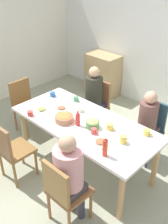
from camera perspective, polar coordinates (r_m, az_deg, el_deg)
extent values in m
plane|color=#9C9F85|center=(4.00, 0.00, -11.36)|extent=(6.49, 6.49, 0.00)
cube|color=white|center=(3.54, 0.00, -2.36)|extent=(2.06, 0.93, 0.04)
cylinder|color=tan|center=(4.17, -12.81, -3.84)|extent=(0.07, 0.07, 0.73)
cylinder|color=tan|center=(3.13, 7.99, -17.53)|extent=(0.07, 0.07, 0.73)
cylinder|color=tan|center=(4.53, -5.25, -0.11)|extent=(0.07, 0.07, 0.73)
cylinder|color=tan|center=(3.59, 15.17, -10.78)|extent=(0.07, 0.07, 0.73)
cube|color=brown|center=(3.68, -14.35, -7.96)|extent=(0.40, 0.40, 0.04)
cylinder|color=olive|center=(3.88, -17.44, -10.47)|extent=(0.04, 0.04, 0.43)
cylinder|color=olive|center=(3.65, -14.65, -13.09)|extent=(0.04, 0.04, 0.43)
cylinder|color=#936640|center=(4.00, -13.26, -8.33)|extent=(0.04, 0.04, 0.43)
cylinder|color=brown|center=(3.77, -10.29, -10.70)|extent=(0.04, 0.04, 0.43)
cube|color=brown|center=(3.47, -17.32, -6.18)|extent=(0.38, 0.04, 0.45)
cube|color=brown|center=(3.05, -3.18, -16.71)|extent=(0.40, 0.40, 0.04)
cylinder|color=brown|center=(3.23, -7.57, -19.35)|extent=(0.04, 0.04, 0.43)
cylinder|color=brown|center=(3.07, -3.20, -22.87)|extent=(0.04, 0.04, 0.43)
cylinder|color=brown|center=(3.37, -2.94, -16.28)|extent=(0.04, 0.04, 0.43)
cylinder|color=olive|center=(3.22, 1.48, -19.38)|extent=(0.04, 0.04, 0.43)
cube|color=olive|center=(2.80, -6.11, -15.36)|extent=(0.38, 0.04, 0.45)
cylinder|color=#423E4B|center=(3.29, -2.74, -17.61)|extent=(0.09, 0.09, 0.45)
cylinder|color=#363747|center=(3.22, -0.66, -19.11)|extent=(0.09, 0.09, 0.45)
cube|color=#3B363C|center=(3.00, -3.21, -15.94)|extent=(0.30, 0.30, 0.10)
cylinder|color=#D79497|center=(2.80, -3.39, -11.95)|extent=(0.32, 0.32, 0.47)
sphere|color=tan|center=(2.60, -3.60, -6.81)|extent=(0.18, 0.18, 0.18)
cube|color=olive|center=(4.48, 2.07, 0.72)|extent=(0.40, 0.40, 0.04)
cylinder|color=olive|center=(4.61, 5.01, -1.67)|extent=(0.04, 0.04, 0.43)
cylinder|color=olive|center=(4.80, 1.88, -0.16)|extent=(0.04, 0.04, 0.43)
cylinder|color=olive|center=(4.39, 2.17, -3.40)|extent=(0.04, 0.04, 0.43)
cylinder|color=#915B38|center=(4.59, -0.98, -1.74)|extent=(0.04, 0.04, 0.43)
cube|color=#955F3B|center=(4.49, 3.68, 4.15)|extent=(0.38, 0.04, 0.45)
cylinder|color=#333C4F|center=(4.48, 1.92, -2.48)|extent=(0.09, 0.09, 0.45)
cylinder|color=#2D3B49|center=(4.57, 0.44, -1.71)|extent=(0.09, 0.09, 0.45)
cube|color=#342A52|center=(4.45, 2.09, 1.39)|extent=(0.30, 0.30, 0.10)
cylinder|color=#303026|center=(4.31, 2.16, 4.72)|extent=(0.29, 0.29, 0.48)
sphere|color=tan|center=(4.18, 2.24, 8.61)|extent=(0.17, 0.17, 0.17)
cube|color=#925F41|center=(4.59, -12.04, 0.80)|extent=(0.40, 0.40, 0.04)
cylinder|color=olive|center=(4.90, -11.30, -0.07)|extent=(0.04, 0.04, 0.43)
cylinder|color=#93623F|center=(4.75, -14.59, -1.59)|extent=(0.04, 0.04, 0.43)
cylinder|color=brown|center=(4.66, -8.84, -1.56)|extent=(0.04, 0.04, 0.43)
cylinder|color=olive|center=(4.50, -12.23, -3.22)|extent=(0.04, 0.04, 0.43)
cube|color=brown|center=(4.62, -13.65, 4.10)|extent=(0.04, 0.38, 0.45)
cube|color=#33344D|center=(3.98, 13.16, -4.48)|extent=(0.40, 0.40, 0.04)
cylinder|color=#24394F|center=(4.17, 16.03, -6.91)|extent=(0.04, 0.04, 0.43)
cylinder|color=#313151|center=(4.29, 12.13, -5.08)|extent=(0.04, 0.04, 0.43)
cylinder|color=#37314A|center=(3.93, 13.53, -9.19)|extent=(0.04, 0.04, 0.43)
cylinder|color=#24364B|center=(4.06, 9.47, -7.16)|extent=(0.04, 0.04, 0.43)
cube|color=#25414E|center=(3.99, 14.94, -0.61)|extent=(0.38, 0.04, 0.45)
cylinder|color=#384342|center=(4.00, 12.99, -8.05)|extent=(0.09, 0.09, 0.45)
cylinder|color=#424749|center=(4.06, 11.09, -7.12)|extent=(0.09, 0.09, 0.45)
cube|color=#473C42|center=(3.94, 13.26, -3.77)|extent=(0.30, 0.30, 0.10)
cylinder|color=brown|center=(3.81, 13.71, -0.66)|extent=(0.27, 0.27, 0.40)
sphere|color=tan|center=(3.67, 14.24, 3.07)|extent=(0.18, 0.18, 0.18)
cylinder|color=silver|center=(3.82, -9.09, 0.39)|extent=(0.21, 0.21, 0.01)
ellipsoid|color=olive|center=(3.81, -9.11, 0.64)|extent=(0.12, 0.12, 0.02)
cylinder|color=white|center=(3.82, -4.90, 0.69)|extent=(0.22, 0.22, 0.01)
ellipsoid|color=#AD5F3F|center=(3.81, -4.92, 0.95)|extent=(0.12, 0.12, 0.02)
cylinder|color=beige|center=(3.15, 3.59, -6.63)|extent=(0.23, 0.23, 0.01)
ellipsoid|color=#A9603F|center=(3.13, 3.60, -6.35)|extent=(0.13, 0.13, 0.02)
cylinder|color=#4A8048|center=(3.39, 1.91, -2.73)|extent=(0.18, 0.18, 0.09)
ellipsoid|color=tan|center=(3.37, 1.93, -2.10)|extent=(0.14, 0.14, 0.04)
cylinder|color=#A26D4D|center=(3.53, -4.28, -1.41)|extent=(0.26, 0.26, 0.08)
ellipsoid|color=#AB793E|center=(3.51, -4.30, -0.86)|extent=(0.20, 0.20, 0.04)
cylinder|color=white|center=(3.75, -0.79, 0.70)|extent=(0.09, 0.09, 0.07)
torus|color=white|center=(3.71, -0.17, 0.40)|extent=(0.05, 0.01, 0.05)
cylinder|color=#D24C44|center=(3.72, -11.54, -0.28)|extent=(0.08, 0.08, 0.07)
torus|color=#CB5641|center=(3.68, -11.06, -0.57)|extent=(0.05, 0.01, 0.05)
cylinder|color=#E0BF56|center=(3.37, 5.58, -3.14)|extent=(0.09, 0.09, 0.08)
torus|color=#DCC64C|center=(3.35, 6.32, -3.50)|extent=(0.05, 0.01, 0.05)
cylinder|color=#E9C955|center=(3.35, 13.40, -4.28)|extent=(0.09, 0.09, 0.08)
torus|color=#DCBD4E|center=(3.33, 14.19, -4.65)|extent=(0.05, 0.01, 0.05)
cylinder|color=#CF4843|center=(3.28, 2.13, -4.13)|extent=(0.07, 0.07, 0.07)
torus|color=#D44342|center=(3.26, 2.76, -4.46)|extent=(0.05, 0.01, 0.05)
cylinder|color=#4B875E|center=(4.01, -1.76, 2.85)|extent=(0.08, 0.08, 0.07)
torus|color=#3E915D|center=(3.98, -1.25, 2.61)|extent=(0.05, 0.01, 0.05)
cylinder|color=#DFC455|center=(3.16, 8.46, -5.84)|extent=(0.08, 0.08, 0.10)
torus|color=yellow|center=(3.14, 9.25, -6.23)|extent=(0.05, 0.01, 0.05)
cylinder|color=#2B5F9F|center=(4.17, -6.80, 3.82)|extent=(0.08, 0.08, 0.07)
torus|color=#345D9A|center=(4.14, -6.32, 3.59)|extent=(0.05, 0.01, 0.05)
cylinder|color=red|center=(2.92, 4.57, -7.75)|extent=(0.06, 0.06, 0.21)
cone|color=red|center=(2.84, 4.67, -5.88)|extent=(0.05, 0.05, 0.03)
cylinder|color=white|center=(2.83, 4.69, -5.56)|extent=(0.03, 0.03, 0.01)
cylinder|color=red|center=(3.41, -1.35, -1.69)|extent=(0.06, 0.06, 0.17)
cone|color=red|center=(3.36, -1.37, -0.29)|extent=(0.05, 0.05, 0.03)
cylinder|color=red|center=(3.35, -1.37, 0.00)|extent=(0.03, 0.03, 0.01)
cube|color=tan|center=(5.78, 4.01, 8.00)|extent=(0.70, 0.44, 0.90)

